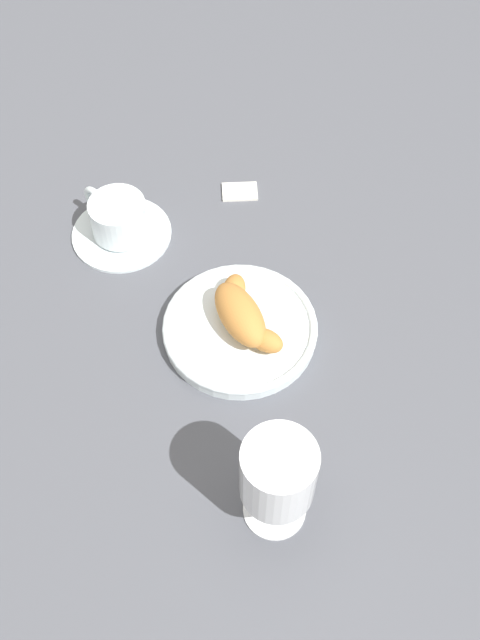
{
  "coord_description": "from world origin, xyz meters",
  "views": [
    {
      "loc": [
        0.36,
        -0.39,
        0.79
      ],
      "look_at": [
        0.02,
        -0.01,
        0.03
      ],
      "focal_mm": 42.24,
      "sensor_mm": 36.0,
      "label": 1
    }
  ],
  "objects_px": {
    "pastry_plate": "(240,329)",
    "coffee_cup_near": "(119,221)",
    "sugar_packet": "(240,191)",
    "croissant_large": "(242,314)",
    "juice_glass_left": "(278,476)"
  },
  "relations": [
    {
      "from": "juice_glass_left",
      "to": "sugar_packet",
      "type": "height_order",
      "value": "juice_glass_left"
    },
    {
      "from": "coffee_cup_near",
      "to": "sugar_packet",
      "type": "relative_size",
      "value": 2.72
    },
    {
      "from": "pastry_plate",
      "to": "sugar_packet",
      "type": "relative_size",
      "value": 3.85
    },
    {
      "from": "pastry_plate",
      "to": "croissant_large",
      "type": "relative_size",
      "value": 1.51
    },
    {
      "from": "coffee_cup_near",
      "to": "pastry_plate",
      "type": "bearing_deg",
      "value": -3.38
    },
    {
      "from": "croissant_large",
      "to": "pastry_plate",
      "type": "bearing_deg",
      "value": -111.83
    },
    {
      "from": "croissant_large",
      "to": "sugar_packet",
      "type": "bearing_deg",
      "value": 132.39
    },
    {
      "from": "pastry_plate",
      "to": "croissant_large",
      "type": "height_order",
      "value": "croissant_large"
    },
    {
      "from": "croissant_large",
      "to": "juice_glass_left",
      "type": "xyz_separation_m",
      "value": [
        0.18,
        -0.15,
        0.05
      ]
    },
    {
      "from": "juice_glass_left",
      "to": "sugar_packet",
      "type": "distance_m",
      "value": 0.48
    },
    {
      "from": "juice_glass_left",
      "to": "sugar_packet",
      "type": "relative_size",
      "value": 2.8
    },
    {
      "from": "pastry_plate",
      "to": "coffee_cup_near",
      "type": "relative_size",
      "value": 1.41
    },
    {
      "from": "pastry_plate",
      "to": "coffee_cup_near",
      "type": "height_order",
      "value": "coffee_cup_near"
    },
    {
      "from": "coffee_cup_near",
      "to": "sugar_packet",
      "type": "height_order",
      "value": "coffee_cup_near"
    },
    {
      "from": "pastry_plate",
      "to": "coffee_cup_near",
      "type": "distance_m",
      "value": 0.23
    }
  ]
}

